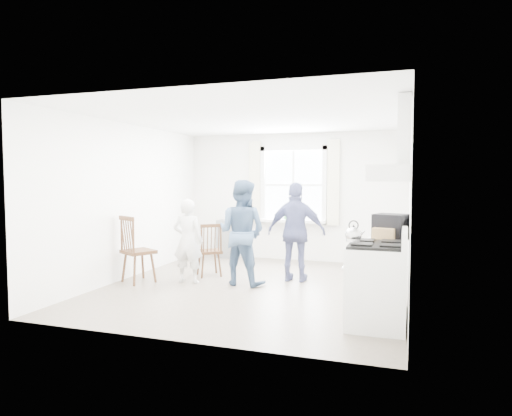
# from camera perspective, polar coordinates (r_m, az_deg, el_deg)

# --- Properties ---
(room_shell) EXTENTS (4.62, 5.12, 2.64)m
(room_shell) POSITION_cam_1_polar(r_m,az_deg,el_deg) (7.00, -0.11, 0.58)
(room_shell) COLOR gray
(room_shell) RESTS_ON ground
(window_assembly) EXTENTS (1.88, 0.24, 1.70)m
(window_assembly) POSITION_cam_1_polar(r_m,az_deg,el_deg) (9.34, 4.66, 2.36)
(window_assembly) COLOR white
(window_assembly) RESTS_ON room_shell
(range_hood) EXTENTS (0.45, 0.76, 0.94)m
(range_hood) POSITION_cam_1_polar(r_m,az_deg,el_deg) (5.28, 16.90, 5.91)
(range_hood) COLOR white
(range_hood) RESTS_ON room_shell
(shelf_unit) EXTENTS (0.40, 0.30, 0.80)m
(shelf_unit) POSITION_cam_1_polar(r_m,az_deg,el_deg) (9.74, -3.59, -3.85)
(shelf_unit) COLOR slate
(shelf_unit) RESTS_ON ground
(gas_stove) EXTENTS (0.68, 0.76, 1.12)m
(gas_stove) POSITION_cam_1_polar(r_m,az_deg,el_deg) (5.42, 14.89, -9.20)
(gas_stove) COLOR white
(gas_stove) RESTS_ON ground
(kettle) EXTENTS (0.18, 0.18, 0.26)m
(kettle) POSITION_cam_1_polar(r_m,az_deg,el_deg) (5.29, 12.08, -3.37)
(kettle) COLOR silver
(kettle) RESTS_ON gas_stove
(low_cabinet) EXTENTS (0.50, 0.55, 0.90)m
(low_cabinet) POSITION_cam_1_polar(r_m,az_deg,el_deg) (6.11, 15.95, -8.08)
(low_cabinet) COLOR white
(low_cabinet) RESTS_ON ground
(stereo_stack) EXTENTS (0.46, 0.43, 0.33)m
(stereo_stack) POSITION_cam_1_polar(r_m,az_deg,el_deg) (6.03, 16.44, -2.30)
(stereo_stack) COLOR black
(stereo_stack) RESTS_ON low_cabinet
(cardboard_box) EXTENTS (0.30, 0.24, 0.17)m
(cardboard_box) POSITION_cam_1_polar(r_m,az_deg,el_deg) (5.87, 15.72, -3.26)
(cardboard_box) COLOR tan
(cardboard_box) RESTS_ON low_cabinet
(windsor_chair_a) EXTENTS (0.54, 0.54, 0.92)m
(windsor_chair_a) POSITION_cam_1_polar(r_m,az_deg,el_deg) (7.83, -5.71, -4.52)
(windsor_chair_a) COLOR #402614
(windsor_chair_a) RESTS_ON ground
(windsor_chair_b) EXTENTS (0.62, 0.62, 1.10)m
(windsor_chair_b) POSITION_cam_1_polar(r_m,az_deg,el_deg) (7.58, -15.29, -4.11)
(windsor_chair_b) COLOR #402614
(windsor_chair_b) RESTS_ON ground
(person_left) EXTENTS (0.54, 0.54, 1.36)m
(person_left) POSITION_cam_1_polar(r_m,az_deg,el_deg) (7.44, -8.52, -4.08)
(person_left) COLOR white
(person_left) RESTS_ON ground
(person_mid) EXTENTS (0.91, 0.91, 1.66)m
(person_mid) POSITION_cam_1_polar(r_m,az_deg,el_deg) (7.23, -1.79, -3.06)
(person_mid) COLOR #466183
(person_mid) RESTS_ON ground
(person_right) EXTENTS (0.97, 0.97, 1.62)m
(person_right) POSITION_cam_1_polar(r_m,az_deg,el_deg) (7.47, 5.06, -3.00)
(person_right) COLOR navy
(person_right) RESTS_ON ground
(potted_plant) EXTENTS (0.22, 0.22, 0.32)m
(potted_plant) POSITION_cam_1_polar(r_m,az_deg,el_deg) (9.30, 3.92, -0.45)
(potted_plant) COLOR #2E6833
(potted_plant) RESTS_ON window_assembly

